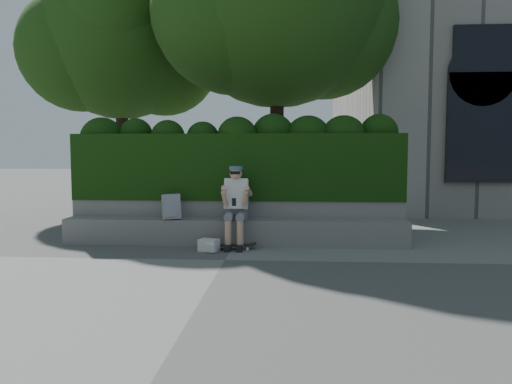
# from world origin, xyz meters

# --- Properties ---
(ground) EXTENTS (80.00, 80.00, 0.00)m
(ground) POSITION_xyz_m (0.00, 0.00, 0.00)
(ground) COLOR slate
(ground) RESTS_ON ground
(bench_ledge) EXTENTS (6.00, 0.45, 0.45)m
(bench_ledge) POSITION_xyz_m (0.00, 1.25, 0.23)
(bench_ledge) COLOR gray
(bench_ledge) RESTS_ON ground
(planter_wall) EXTENTS (6.00, 0.50, 0.75)m
(planter_wall) POSITION_xyz_m (0.00, 1.73, 0.38)
(planter_wall) COLOR gray
(planter_wall) RESTS_ON ground
(hedge) EXTENTS (6.00, 1.00, 1.20)m
(hedge) POSITION_xyz_m (0.00, 1.95, 1.35)
(hedge) COLOR black
(hedge) RESTS_ON planter_wall
(tree_right) EXTENTS (4.31, 4.31, 6.83)m
(tree_right) POSITION_xyz_m (-3.60, 6.05, 4.66)
(tree_right) COLOR black
(tree_right) RESTS_ON ground
(person) EXTENTS (0.40, 0.76, 1.38)m
(person) POSITION_xyz_m (0.05, 1.07, 0.75)
(person) COLOR slate
(person) RESTS_ON ground
(skateboard) EXTENTS (0.73, 0.26, 0.07)m
(skateboard) POSITION_xyz_m (0.02, 0.83, 0.06)
(skateboard) COLOR black
(skateboard) RESTS_ON ground
(backpack_plaid) EXTENTS (0.34, 0.27, 0.44)m
(backpack_plaid) POSITION_xyz_m (-1.09, 1.15, 0.67)
(backpack_plaid) COLOR #B0AFB4
(backpack_plaid) RESTS_ON bench_ledge
(backpack_ground) EXTENTS (0.36, 0.31, 0.20)m
(backpack_ground) POSITION_xyz_m (-0.35, 0.65, 0.10)
(backpack_ground) COLOR silver
(backpack_ground) RESTS_ON ground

